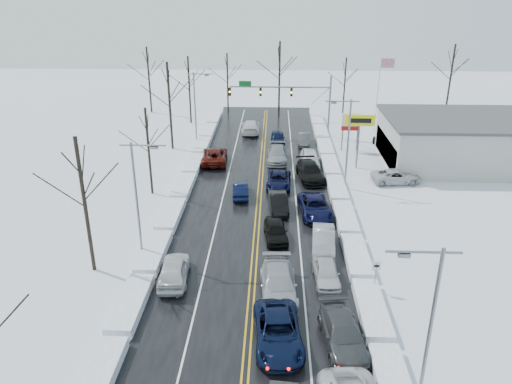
{
  "coord_description": "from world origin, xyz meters",
  "views": [
    {
      "loc": [
        1.35,
        -36.45,
        19.34
      ],
      "look_at": [
        -0.14,
        2.84,
        2.5
      ],
      "focal_mm": 35.0,
      "sensor_mm": 36.0,
      "label": 1
    }
  ],
  "objects_px": {
    "traffic_signal_mast": "(291,95)",
    "dealership_building": "(476,141)",
    "flagpole": "(379,89)",
    "oncoming_car_0": "(240,196)",
    "tires_plus_sign": "(360,124)"
  },
  "relations": [
    {
      "from": "dealership_building",
      "to": "oncoming_car_0",
      "type": "distance_m",
      "value": 27.93
    },
    {
      "from": "flagpole",
      "to": "oncoming_car_0",
      "type": "height_order",
      "value": "flagpole"
    },
    {
      "from": "traffic_signal_mast",
      "to": "flagpole",
      "type": "height_order",
      "value": "flagpole"
    },
    {
      "from": "dealership_building",
      "to": "tires_plus_sign",
      "type": "bearing_deg",
      "value": -171.53
    },
    {
      "from": "oncoming_car_0",
      "to": "tires_plus_sign",
      "type": "bearing_deg",
      "value": -150.62
    },
    {
      "from": "tires_plus_sign",
      "to": "oncoming_car_0",
      "type": "xyz_separation_m",
      "value": [
        -12.33,
        -8.36,
        -4.99
      ]
    },
    {
      "from": "tires_plus_sign",
      "to": "oncoming_car_0",
      "type": "relative_size",
      "value": 1.41
    },
    {
      "from": "oncoming_car_0",
      "to": "dealership_building",
      "type": "bearing_deg",
      "value": -162.87
    },
    {
      "from": "dealership_building",
      "to": "oncoming_car_0",
      "type": "height_order",
      "value": "dealership_building"
    },
    {
      "from": "traffic_signal_mast",
      "to": "tires_plus_sign",
      "type": "distance_m",
      "value": 13.92
    },
    {
      "from": "traffic_signal_mast",
      "to": "oncoming_car_0",
      "type": "distance_m",
      "value": 21.73
    },
    {
      "from": "traffic_signal_mast",
      "to": "oncoming_car_0",
      "type": "height_order",
      "value": "traffic_signal_mast"
    },
    {
      "from": "tires_plus_sign",
      "to": "flagpole",
      "type": "xyz_separation_m",
      "value": [
        4.67,
        14.01,
        0.93
      ]
    },
    {
      "from": "traffic_signal_mast",
      "to": "dealership_building",
      "type": "bearing_deg",
      "value": -25.95
    },
    {
      "from": "traffic_signal_mast",
      "to": "dealership_building",
      "type": "xyz_separation_m",
      "value": [
        20.53,
        -9.99,
        -2.82
      ]
    }
  ]
}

